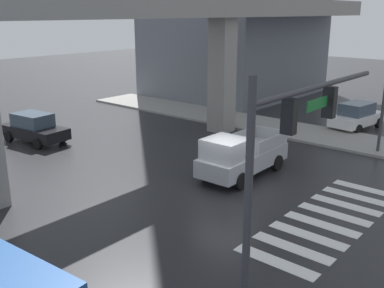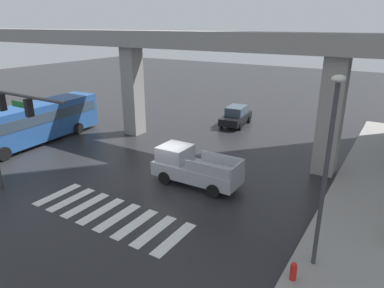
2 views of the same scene
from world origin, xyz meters
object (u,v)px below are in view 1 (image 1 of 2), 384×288
Objects in this scene: sedan_black at (34,128)px; sedan_white at (357,116)px; traffic_signal_mast at (289,144)px; pickup_truck at (240,156)px.

sedan_white is at bearing -40.45° from sedan_black.
sedan_white is 20.55m from traffic_signal_mast.
sedan_white is at bearing -3.36° from pickup_truck.
traffic_signal_mast is (-4.01, -18.67, 3.53)m from sedan_black.
sedan_white is 0.69× the size of traffic_signal_mast.
pickup_truck reaches higher than sedan_white.
pickup_truck is at bearing 41.10° from traffic_signal_mast.
sedan_white is at bearing 15.70° from traffic_signal_mast.
pickup_truck is 1.15× the size of sedan_black.
traffic_signal_mast is at bearing -102.13° from sedan_black.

